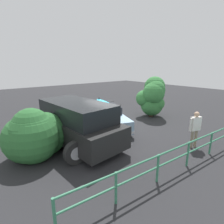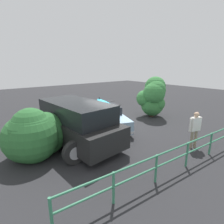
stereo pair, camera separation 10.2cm
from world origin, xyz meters
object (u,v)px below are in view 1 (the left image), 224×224
Objects in this scene: sedan_car at (105,116)px; person_bystander at (195,126)px; bush_near_right at (34,136)px; suv_car at (77,122)px; bush_near_left at (153,96)px.

person_bystander is at bearing 105.11° from sedan_car.
bush_near_right reaches higher than sedan_car.
suv_car is 1.80× the size of bush_near_left.
bush_near_right is (5.51, -3.34, -0.06)m from person_bystander.
bush_near_right is (7.85, 0.77, -0.56)m from bush_near_left.
suv_car reaches higher than sedan_car.
bush_near_right is at bearing 4.13° from suv_car.
bush_near_right is at bearing 16.87° from sedan_car.
bush_near_left is at bearing -174.38° from bush_near_right.
bush_near_left reaches higher than suv_car.
bush_near_right is at bearing -31.19° from person_bystander.
sedan_car is at bearing -74.89° from person_bystander.
suv_car is 3.08× the size of person_bystander.
person_bystander is (-1.25, 4.63, 0.36)m from sedan_car.
suv_car is at bearing -43.34° from person_bystander.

